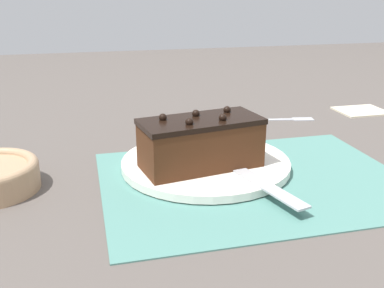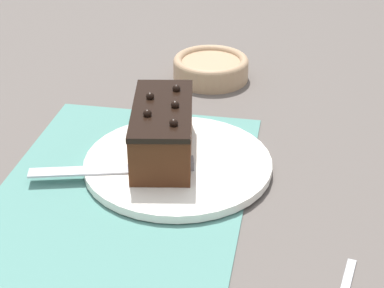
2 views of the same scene
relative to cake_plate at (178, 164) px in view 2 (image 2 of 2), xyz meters
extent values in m
plane|color=#544C47|center=(0.06, -0.06, -0.01)|extent=(3.00, 3.00, 0.00)
cube|color=slate|center=(0.06, -0.06, -0.01)|extent=(0.46, 0.34, 0.00)
cylinder|color=white|center=(0.00, 0.00, 0.00)|extent=(0.27, 0.27, 0.01)
cube|color=#472614|center=(-0.02, -0.03, 0.04)|extent=(0.19, 0.11, 0.07)
cube|color=black|center=(-0.02, -0.03, 0.08)|extent=(0.20, 0.11, 0.01)
sphere|color=black|center=(-0.07, -0.02, 0.09)|extent=(0.01, 0.01, 0.01)
sphere|color=black|center=(-0.04, -0.05, 0.09)|extent=(0.01, 0.01, 0.01)
sphere|color=black|center=(-0.02, -0.01, 0.09)|extent=(0.01, 0.01, 0.01)
sphere|color=black|center=(0.01, -0.04, 0.09)|extent=(0.01, 0.01, 0.01)
sphere|color=black|center=(0.03, 0.00, 0.09)|extent=(0.01, 0.01, 0.01)
cube|color=slate|center=(0.02, -0.01, 0.01)|extent=(0.04, 0.08, 0.01)
cube|color=#B7BABF|center=(0.05, -0.12, 0.01)|extent=(0.06, 0.16, 0.00)
cylinder|color=tan|center=(-0.33, 0.00, 0.01)|extent=(0.14, 0.14, 0.04)
torus|color=tan|center=(-0.33, 0.00, 0.03)|extent=(0.14, 0.14, 0.02)
cube|color=#B7BABF|center=(0.21, 0.23, -0.01)|extent=(0.11, 0.03, 0.01)
camera|label=1|loc=(-0.18, -0.65, 0.27)|focal=42.00mm
camera|label=2|loc=(0.77, 0.16, 0.49)|focal=60.00mm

